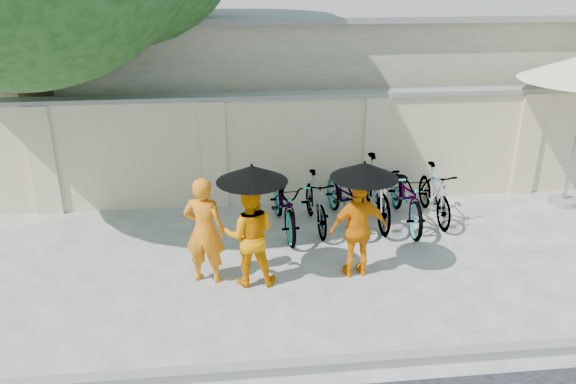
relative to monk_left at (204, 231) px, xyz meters
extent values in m
plane|color=beige|center=(1.12, -0.39, -0.79)|extent=(80.00, 80.00, 0.00)
cube|color=gray|center=(1.12, -2.09, -0.73)|extent=(40.00, 0.16, 0.12)
cube|color=beige|center=(2.12, 2.81, 0.21)|extent=(20.00, 0.30, 2.00)
cube|color=beige|center=(3.12, 6.61, 0.81)|extent=(14.00, 6.00, 3.20)
cylinder|color=#3E2C16|center=(-3.08, 3.51, 1.41)|extent=(0.60, 0.60, 4.40)
imported|color=orange|center=(0.00, 0.00, 0.00)|extent=(0.65, 0.51, 1.58)
imported|color=orange|center=(0.62, -0.12, -0.04)|extent=(0.76, 0.61, 1.50)
cylinder|color=black|center=(0.67, -0.20, 0.48)|extent=(0.02, 0.02, 0.84)
cone|color=black|center=(0.67, -0.20, 0.90)|extent=(0.96, 0.96, 0.22)
imported|color=orange|center=(2.18, -0.08, -0.06)|extent=(0.89, 0.45, 1.46)
cylinder|color=black|center=(2.20, -0.16, 0.45)|extent=(0.02, 0.02, 0.83)
cone|color=black|center=(2.20, -0.16, 0.87)|extent=(0.94, 0.94, 0.21)
cylinder|color=gray|center=(6.67, 2.04, -0.74)|extent=(0.54, 0.54, 0.11)
cylinder|color=#979797|center=(6.67, 2.04, 0.48)|extent=(0.06, 0.06, 2.54)
imported|color=#979797|center=(1.29, 1.50, -0.30)|extent=(0.78, 1.89, 0.97)
imported|color=#979797|center=(1.82, 1.55, -0.31)|extent=(0.54, 1.61, 0.95)
imported|color=#979797|center=(2.36, 1.67, -0.31)|extent=(0.87, 1.89, 0.96)
imported|color=#979797|center=(2.89, 1.70, -0.21)|extent=(0.56, 1.92, 1.15)
imported|color=#979797|center=(3.43, 1.56, -0.27)|extent=(0.78, 2.00, 1.04)
imported|color=#979797|center=(3.96, 1.68, -0.30)|extent=(0.47, 1.62, 0.97)
camera|label=1|loc=(0.39, -7.12, 3.46)|focal=35.00mm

